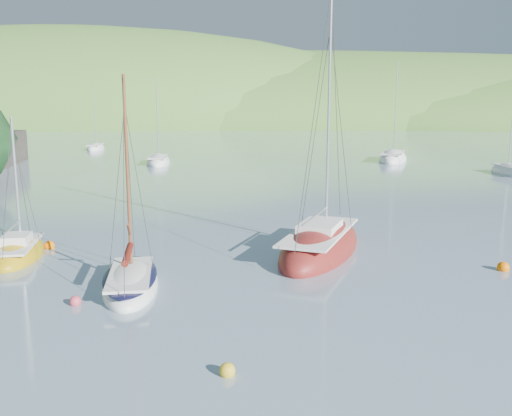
{
  "coord_description": "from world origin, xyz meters",
  "views": [
    {
      "loc": [
        1.51,
        -15.59,
        6.94
      ],
      "look_at": [
        1.1,
        8.0,
        2.47
      ],
      "focal_mm": 40.0,
      "sensor_mm": 36.0,
      "label": 1
    }
  ],
  "objects_px": {
    "distant_sloop_b": "(393,159)",
    "distant_sloop_d": "(512,173)",
    "sloop_red": "(320,247)",
    "distant_sloop_a": "(158,162)",
    "distant_sloop_c": "(96,148)",
    "daysailer_white": "(131,283)",
    "sailboat_yellow": "(18,253)"
  },
  "relations": [
    {
      "from": "distant_sloop_b",
      "to": "distant_sloop_d",
      "type": "bearing_deg",
      "value": -38.35
    },
    {
      "from": "sloop_red",
      "to": "distant_sloop_d",
      "type": "bearing_deg",
      "value": 73.35
    },
    {
      "from": "distant_sloop_b",
      "to": "distant_sloop_d",
      "type": "xyz_separation_m",
      "value": [
        8.61,
        -12.33,
        -0.03
      ]
    },
    {
      "from": "distant_sloop_a",
      "to": "distant_sloop_d",
      "type": "height_order",
      "value": "distant_sloop_a"
    },
    {
      "from": "distant_sloop_a",
      "to": "distant_sloop_d",
      "type": "bearing_deg",
      "value": -20.77
    },
    {
      "from": "distant_sloop_c",
      "to": "sloop_red",
      "type": "bearing_deg",
      "value": -69.44
    },
    {
      "from": "distant_sloop_b",
      "to": "distant_sloop_a",
      "type": "bearing_deg",
      "value": -155.58
    },
    {
      "from": "daysailer_white",
      "to": "distant_sloop_d",
      "type": "distance_m",
      "value": 44.03
    },
    {
      "from": "sloop_red",
      "to": "distant_sloop_a",
      "type": "relative_size",
      "value": 1.26
    },
    {
      "from": "daysailer_white",
      "to": "sloop_red",
      "type": "distance_m",
      "value": 9.22
    },
    {
      "from": "sailboat_yellow",
      "to": "distant_sloop_c",
      "type": "xyz_separation_m",
      "value": [
        -13.18,
        56.43,
        -0.01
      ]
    },
    {
      "from": "sailboat_yellow",
      "to": "distant_sloop_d",
      "type": "distance_m",
      "value": 45.34
    },
    {
      "from": "sailboat_yellow",
      "to": "distant_sloop_b",
      "type": "distance_m",
      "value": 49.12
    },
    {
      "from": "daysailer_white",
      "to": "distant_sloop_c",
      "type": "height_order",
      "value": "distant_sloop_c"
    },
    {
      "from": "distant_sloop_a",
      "to": "distant_sloop_c",
      "type": "height_order",
      "value": "distant_sloop_a"
    },
    {
      "from": "distant_sloop_a",
      "to": "distant_sloop_c",
      "type": "bearing_deg",
      "value": 117.19
    },
    {
      "from": "distant_sloop_d",
      "to": "sailboat_yellow",
      "type": "bearing_deg",
      "value": -145.74
    },
    {
      "from": "daysailer_white",
      "to": "distant_sloop_b",
      "type": "bearing_deg",
      "value": 57.47
    },
    {
      "from": "distant_sloop_b",
      "to": "distant_sloop_d",
      "type": "relative_size",
      "value": 1.29
    },
    {
      "from": "sloop_red",
      "to": "distant_sloop_d",
      "type": "distance_m",
      "value": 35.22
    },
    {
      "from": "daysailer_white",
      "to": "distant_sloop_b",
      "type": "distance_m",
      "value": 50.04
    },
    {
      "from": "distant_sloop_c",
      "to": "distant_sloop_d",
      "type": "relative_size",
      "value": 0.91
    },
    {
      "from": "daysailer_white",
      "to": "distant_sloop_a",
      "type": "xyz_separation_m",
      "value": [
        -6.87,
        42.33,
        -0.02
      ]
    },
    {
      "from": "sloop_red",
      "to": "distant_sloop_c",
      "type": "relative_size",
      "value": 1.46
    },
    {
      "from": "daysailer_white",
      "to": "sloop_red",
      "type": "bearing_deg",
      "value": 25.29
    },
    {
      "from": "distant_sloop_b",
      "to": "sloop_red",
      "type": "bearing_deg",
      "value": -89.98
    },
    {
      "from": "daysailer_white",
      "to": "distant_sloop_b",
      "type": "xyz_separation_m",
      "value": [
        19.82,
        45.94,
        0.0
      ]
    },
    {
      "from": "sloop_red",
      "to": "sailboat_yellow",
      "type": "height_order",
      "value": "sloop_red"
    },
    {
      "from": "daysailer_white",
      "to": "sailboat_yellow",
      "type": "distance_m",
      "value": 7.38
    },
    {
      "from": "distant_sloop_a",
      "to": "distant_sloop_c",
      "type": "xyz_separation_m",
      "value": [
        -12.38,
        18.3,
        -0.02
      ]
    },
    {
      "from": "sloop_red",
      "to": "distant_sloop_a",
      "type": "xyz_separation_m",
      "value": [
        -14.47,
        37.11,
        -0.06
      ]
    },
    {
      "from": "sloop_red",
      "to": "distant_sloop_a",
      "type": "height_order",
      "value": "sloop_red"
    }
  ]
}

